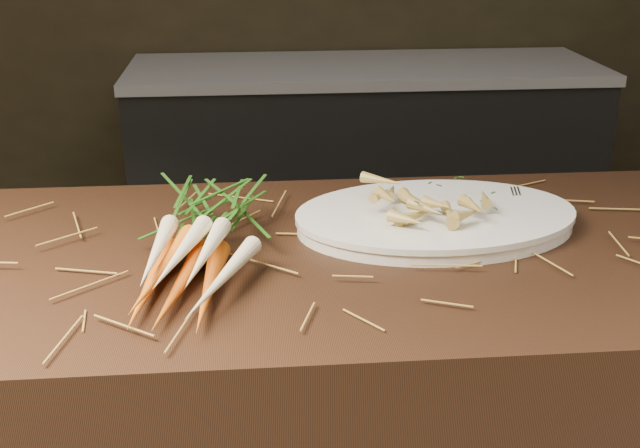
% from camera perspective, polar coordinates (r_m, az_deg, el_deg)
% --- Properties ---
extents(back_counter, '(1.82, 0.62, 0.84)m').
position_cam_1_polar(back_counter, '(3.27, 3.05, 4.04)').
color(back_counter, black).
rests_on(back_counter, ground).
extents(straw_bedding, '(1.40, 0.60, 0.02)m').
position_cam_1_polar(straw_bedding, '(1.31, 1.77, -1.40)').
color(straw_bedding, olive).
rests_on(straw_bedding, main_counter).
extents(root_veg_bunch, '(0.22, 0.50, 0.09)m').
position_cam_1_polar(root_veg_bunch, '(1.28, -8.36, -0.55)').
color(root_veg_bunch, '#CD4D01').
rests_on(root_veg_bunch, main_counter).
extents(serving_platter, '(0.51, 0.36, 0.03)m').
position_cam_1_polar(serving_platter, '(1.41, 8.23, 0.23)').
color(serving_platter, white).
rests_on(serving_platter, main_counter).
extents(roasted_veg_heap, '(0.25, 0.19, 0.05)m').
position_cam_1_polar(roasted_veg_heap, '(1.39, 8.31, 1.75)').
color(roasted_veg_heap, olive).
rests_on(roasted_veg_heap, serving_platter).
extents(serving_fork, '(0.05, 0.18, 0.00)m').
position_cam_1_polar(serving_fork, '(1.44, 15.08, 0.87)').
color(serving_fork, silver).
rests_on(serving_fork, serving_platter).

